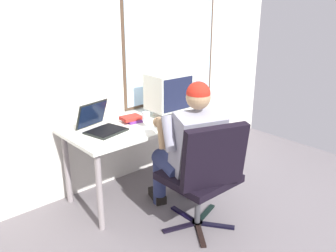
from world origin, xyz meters
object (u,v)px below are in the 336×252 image
object	(u,v)px
person_seated	(190,148)
wine_glass	(146,117)
desk	(142,130)
laptop	(100,123)
crt_monitor	(168,92)
book_stack	(132,119)
office_chair	(206,171)

from	to	relation	value
person_seated	wine_glass	distance (m)	0.52
desk	laptop	xyz separation A→B (m)	(-0.42, 0.06, 0.15)
desk	crt_monitor	xyz separation A→B (m)	(0.34, 0.00, 0.32)
laptop	book_stack	bearing A→B (deg)	-0.13
office_chair	person_seated	bearing A→B (deg)	73.63
laptop	wine_glass	bearing A→B (deg)	-29.82
desk	book_stack	world-z (taller)	book_stack
desk	person_seated	xyz separation A→B (m)	(0.02, -0.62, 0.01)
desk	laptop	bearing A→B (deg)	171.29
person_seated	crt_monitor	world-z (taller)	person_seated
laptop	wine_glass	size ratio (longest dim) A/B	2.88
person_seated	book_stack	xyz separation A→B (m)	(-0.10, 0.69, 0.11)
desk	laptop	size ratio (longest dim) A/B	3.59
crt_monitor	book_stack	bearing A→B (deg)	171.81
person_seated	wine_glass	world-z (taller)	person_seated
office_chair	crt_monitor	distance (m)	1.05
person_seated	office_chair	bearing A→B (deg)	-106.37
wine_glass	book_stack	distance (m)	0.22
crt_monitor	laptop	world-z (taller)	crt_monitor
wine_glass	crt_monitor	bearing A→B (deg)	20.17
crt_monitor	laptop	bearing A→B (deg)	175.48
desk	book_stack	bearing A→B (deg)	139.33
office_chair	person_seated	xyz separation A→B (m)	(0.07, 0.25, 0.10)
office_chair	desk	bearing A→B (deg)	86.51
crt_monitor	wine_glass	world-z (taller)	crt_monitor
crt_monitor	book_stack	xyz separation A→B (m)	(-0.41, 0.06, -0.21)
crt_monitor	wine_glass	distance (m)	0.45
laptop	desk	bearing A→B (deg)	-8.71
desk	office_chair	bearing A→B (deg)	-93.49
office_chair	laptop	xyz separation A→B (m)	(-0.37, 0.94, 0.24)
laptop	book_stack	xyz separation A→B (m)	(0.35, -0.00, -0.03)
desk	wine_glass	size ratio (longest dim) A/B	10.32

